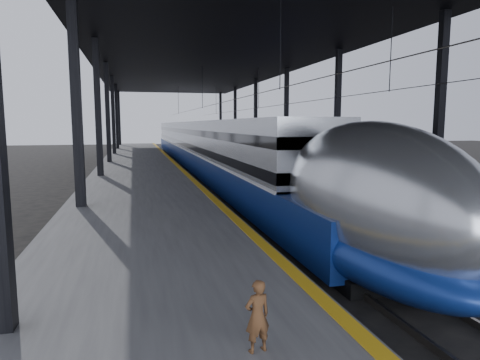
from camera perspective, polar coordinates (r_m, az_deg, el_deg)
name	(u,v)px	position (r m, az deg, el deg)	size (l,w,h in m)	color
ground	(270,261)	(12.98, 3.96, -10.74)	(160.00, 160.00, 0.00)	black
platform	(139,173)	(31.92, -13.29, 0.85)	(6.00, 80.00, 1.00)	#4C4C4F
yellow_strip	(178,166)	(32.02, -8.30, 1.90)	(0.30, 80.00, 0.01)	gold
rails	(245,176)	(33.04, 0.74, 0.53)	(6.52, 80.00, 0.16)	slate
canopy	(211,55)	(32.63, -3.84, 16.35)	(18.00, 75.00, 9.47)	black
tgv_train	(202,148)	(37.77, -5.08, 4.30)	(2.99, 65.20, 4.28)	#ACAEB3
second_train	(227,141)	(51.14, -1.74, 5.26)	(3.04, 56.05, 4.19)	navy
child	(257,316)	(5.98, 2.33, -17.67)	(0.37, 0.24, 1.00)	#54331C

